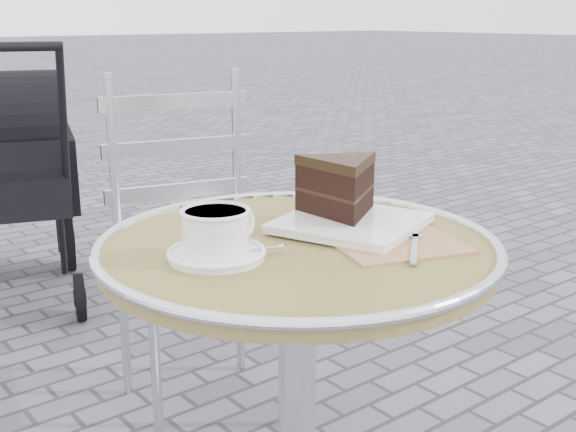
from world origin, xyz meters
TOP-DOWN VIEW (x-y plane):
  - cafe_table at (0.00, 0.00)m, footprint 0.72×0.72m
  - cappuccino_set at (-0.16, 0.02)m, footprint 0.18×0.16m
  - cake_plate_set at (0.14, 0.03)m, footprint 0.31×0.40m
  - bistro_chair at (0.24, 0.80)m, footprint 0.53×0.53m
  - baby_stroller at (0.11, 1.95)m, footprint 0.75×1.09m

SIDE VIEW (x-z plane):
  - baby_stroller at x=0.11m, z-range -0.05..0.99m
  - cafe_table at x=0.00m, z-range 0.20..0.94m
  - bistro_chair at x=0.24m, z-range 0.12..1.08m
  - cappuccino_set at x=-0.16m, z-range 0.73..0.81m
  - cake_plate_set at x=0.14m, z-range 0.73..0.86m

